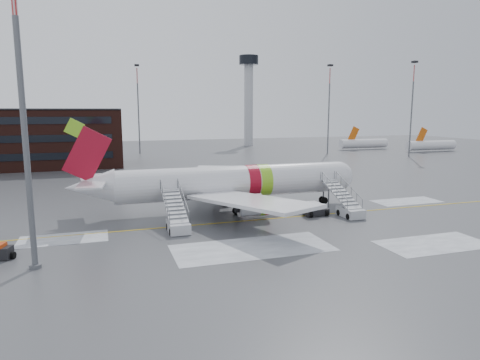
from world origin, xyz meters
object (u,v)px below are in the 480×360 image
object	(u,v)px
airstair_fwd	(347,206)
pushback_tug	(314,210)
airliner	(227,183)
light_mast_near	(23,107)
airstair_aft	(177,220)

from	to	relation	value
airstair_fwd	pushback_tug	size ratio (longest dim) A/B	2.75
airliner	light_mast_near	xyz separation A→B (m)	(-19.32, -13.69, 8.71)
light_mast_near	airliner	bearing A→B (deg)	35.31
airliner	airstair_aft	distance (m)	10.01
airliner	airstair_fwd	world-z (taller)	airliner
airstair_fwd	airstair_aft	distance (m)	19.59
airstair_fwd	light_mast_near	bearing A→B (deg)	-167.29
airstair_aft	airliner	bearing A→B (deg)	42.21
airstair_fwd	airstair_aft	world-z (taller)	same
airliner	pushback_tug	size ratio (longest dim) A/B	12.51
airstair_aft	pushback_tug	size ratio (longest dim) A/B	2.75
airstair_fwd	airstair_aft	size ratio (longest dim) A/B	1.00
airstair_fwd	light_mast_near	size ratio (longest dim) A/B	0.33
airstair_fwd	pushback_tug	xyz separation A→B (m)	(-3.59, 1.14, -0.36)
airstair_aft	pushback_tug	bearing A→B (deg)	4.06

